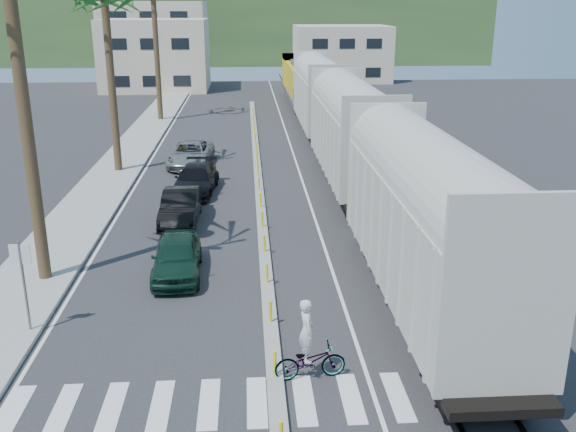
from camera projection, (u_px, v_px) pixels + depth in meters
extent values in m
plane|color=#28282B|center=(273.00, 360.00, 18.08)|extent=(140.00, 140.00, 0.00)
cube|color=gray|center=(124.00, 159.00, 41.22)|extent=(3.00, 90.00, 0.15)
cube|color=black|center=(317.00, 147.00, 44.88)|extent=(0.12, 100.00, 0.06)
cube|color=black|center=(337.00, 147.00, 44.97)|extent=(0.12, 100.00, 0.06)
cube|color=gray|center=(258.00, 177.00, 37.01)|extent=(0.45, 60.00, 0.15)
cylinder|color=yellow|center=(275.00, 363.00, 16.98)|extent=(0.10, 0.10, 0.70)
cylinder|color=yellow|center=(270.00, 311.00, 19.82)|extent=(0.10, 0.10, 0.70)
cylinder|color=yellow|center=(267.00, 273.00, 22.67)|extent=(0.10, 0.10, 0.70)
cylinder|color=yellow|center=(264.00, 243.00, 25.51)|extent=(0.10, 0.10, 0.70)
cylinder|color=yellow|center=(262.00, 219.00, 28.35)|extent=(0.10, 0.10, 0.70)
cylinder|color=yellow|center=(261.00, 200.00, 31.20)|extent=(0.10, 0.10, 0.70)
cylinder|color=yellow|center=(259.00, 184.00, 34.04)|extent=(0.10, 0.10, 0.70)
cylinder|color=yellow|center=(258.00, 170.00, 36.88)|extent=(0.10, 0.10, 0.70)
cylinder|color=yellow|center=(257.00, 158.00, 39.72)|extent=(0.10, 0.10, 0.70)
cylinder|color=yellow|center=(256.00, 148.00, 42.57)|extent=(0.10, 0.10, 0.70)
cylinder|color=yellow|center=(255.00, 139.00, 45.41)|extent=(0.10, 0.10, 0.70)
cylinder|color=yellow|center=(255.00, 131.00, 48.25)|extent=(0.10, 0.10, 0.70)
cylinder|color=yellow|center=(254.00, 124.00, 51.10)|extent=(0.10, 0.10, 0.70)
cylinder|color=yellow|center=(253.00, 118.00, 53.94)|extent=(0.10, 0.10, 0.70)
cylinder|color=yellow|center=(253.00, 112.00, 56.78)|extent=(0.10, 0.10, 0.70)
cube|color=silver|center=(277.00, 401.00, 16.19)|extent=(14.00, 2.20, 0.01)
cube|color=silver|center=(151.00, 160.00, 41.35)|extent=(0.12, 90.00, 0.01)
cube|color=silver|center=(295.00, 158.00, 41.93)|extent=(0.12, 90.00, 0.01)
cube|color=beige|center=(427.00, 232.00, 20.21)|extent=(3.00, 12.88, 3.40)
cylinder|color=beige|center=(431.00, 180.00, 19.68)|extent=(2.90, 12.58, 2.90)
cube|color=black|center=(422.00, 296.00, 20.90)|extent=(2.60, 12.88, 1.00)
cube|color=beige|center=(351.00, 138.00, 34.42)|extent=(3.00, 12.88, 3.40)
cylinder|color=beige|center=(352.00, 107.00, 33.89)|extent=(2.90, 12.58, 2.90)
cube|color=black|center=(350.00, 178.00, 35.11)|extent=(2.60, 12.88, 1.00)
cube|color=beige|center=(320.00, 99.00, 48.64)|extent=(3.00, 12.88, 3.40)
cylinder|color=beige|center=(320.00, 77.00, 48.11)|extent=(2.90, 12.58, 2.90)
cube|color=black|center=(319.00, 128.00, 49.33)|extent=(2.60, 12.88, 1.00)
cube|color=#4C4C4F|center=(302.00, 94.00, 64.32)|extent=(3.00, 17.00, 0.50)
cube|color=gold|center=(303.00, 79.00, 62.89)|extent=(2.70, 12.24, 2.60)
cube|color=gold|center=(297.00, 69.00, 69.22)|extent=(3.00, 3.74, 3.20)
cube|color=black|center=(302.00, 100.00, 64.51)|extent=(2.60, 13.60, 0.90)
cylinder|color=brown|center=(27.00, 131.00, 21.55)|extent=(0.44, 0.44, 11.00)
cylinder|color=brown|center=(112.00, 88.00, 36.85)|extent=(0.44, 0.44, 10.00)
cylinder|color=brown|center=(156.00, 49.00, 53.62)|extent=(0.44, 0.44, 12.00)
cylinder|color=slate|center=(25.00, 288.00, 19.06)|extent=(0.08, 0.08, 3.00)
cube|color=silver|center=(20.00, 254.00, 18.71)|extent=(0.60, 0.04, 0.60)
cube|color=beige|center=(156.00, 55.00, 74.90)|extent=(12.00, 10.00, 8.00)
cube|color=beige|center=(156.00, 39.00, 89.63)|extent=(14.00, 12.00, 10.00)
cube|color=beige|center=(341.00, 53.00, 84.07)|extent=(12.00, 10.00, 7.00)
cube|color=#385628|center=(248.00, 26.00, 110.98)|extent=(80.00, 20.00, 12.00)
imported|color=#103123|center=(177.00, 256.00, 23.53)|extent=(2.04, 4.44, 1.47)
imported|color=black|center=(181.00, 207.00, 29.25)|extent=(1.76, 4.63, 1.51)
imported|color=black|center=(196.00, 180.00, 33.94)|extent=(2.99, 5.39, 1.45)
imported|color=#939698|center=(191.00, 154.00, 39.75)|extent=(3.34, 5.66, 1.46)
imported|color=#9EA0A5|center=(310.00, 361.00, 17.05)|extent=(1.12, 2.08, 1.01)
imported|color=silver|center=(307.00, 330.00, 16.76)|extent=(0.74, 0.57, 1.75)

